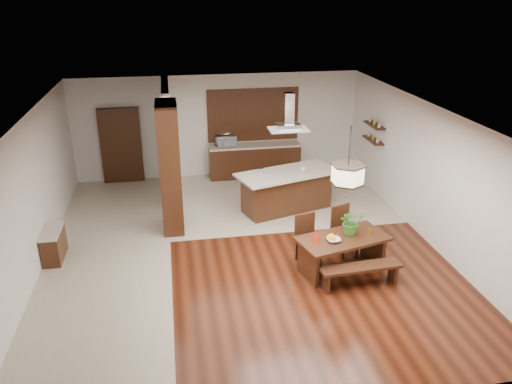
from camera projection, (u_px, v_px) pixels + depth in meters
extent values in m
plane|color=#331309|center=(242.00, 247.00, 10.59)|extent=(9.00, 9.00, 0.00)
cube|color=white|center=(240.00, 113.00, 9.48)|extent=(8.00, 9.00, 0.04)
cube|color=silver|center=(218.00, 126.00, 14.12)|extent=(8.00, 0.04, 2.90)
cube|color=silver|center=(297.00, 321.00, 5.94)|extent=(8.00, 0.04, 2.90)
cube|color=silver|center=(31.00, 197.00, 9.39)|extent=(0.04, 9.00, 2.90)
cube|color=silver|center=(426.00, 172.00, 10.68)|extent=(0.04, 9.00, 2.90)
cube|color=#BCB39D|center=(109.00, 258.00, 10.14)|extent=(2.50, 9.00, 0.01)
cube|color=#BCB39D|center=(275.00, 197.00, 13.06)|extent=(5.50, 4.00, 0.01)
cube|color=#3C190F|center=(240.00, 114.00, 9.48)|extent=(8.00, 9.00, 0.02)
cube|color=black|center=(170.00, 168.00, 10.90)|extent=(0.45, 1.00, 2.90)
cube|color=silver|center=(169.00, 141.00, 12.81)|extent=(0.18, 2.40, 2.90)
cube|color=black|center=(54.00, 245.00, 10.04)|extent=(0.37, 0.88, 0.63)
cube|color=black|center=(121.00, 146.00, 13.75)|extent=(1.10, 0.20, 2.10)
cube|color=black|center=(254.00, 161.00, 14.40)|extent=(2.60, 0.60, 0.90)
cube|color=beige|center=(254.00, 145.00, 14.21)|extent=(2.60, 0.62, 0.05)
cube|color=#985C2D|center=(253.00, 115.00, 14.13)|extent=(2.60, 0.08, 1.50)
cube|color=black|center=(373.00, 140.00, 13.04)|extent=(0.26, 0.90, 0.04)
cube|color=black|center=(374.00, 125.00, 12.89)|extent=(0.26, 0.90, 0.04)
cube|color=black|center=(343.00, 239.00, 9.49)|extent=(1.88, 1.26, 0.06)
cube|color=black|center=(308.00, 263.00, 9.34)|extent=(0.25, 0.68, 0.66)
cube|color=black|center=(373.00, 247.00, 9.91)|extent=(0.25, 0.68, 0.66)
imported|color=#397727|center=(351.00, 222.00, 9.52)|extent=(0.52, 0.47, 0.51)
imported|color=beige|center=(334.00, 240.00, 9.31)|extent=(0.26, 0.26, 0.06)
cone|color=red|center=(316.00, 235.00, 9.30)|extent=(0.19, 0.19, 0.24)
cylinder|color=gold|center=(370.00, 231.00, 9.59)|extent=(0.09, 0.09, 0.11)
cube|color=black|center=(287.00, 192.00, 12.19)|extent=(2.25, 1.38, 0.95)
cube|color=beige|center=(288.00, 173.00, 11.95)|extent=(2.63, 1.73, 0.05)
imported|color=silver|center=(303.00, 170.00, 11.95)|extent=(0.16, 0.16, 0.11)
imported|color=silver|center=(226.00, 141.00, 13.98)|extent=(0.61, 0.49, 0.30)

